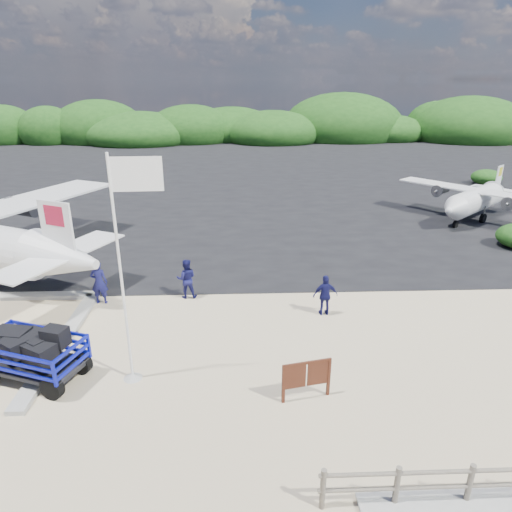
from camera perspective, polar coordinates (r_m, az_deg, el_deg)
The scene contains 12 objects.
ground at distance 14.39m, azimuth -7.63°, elevation -13.58°, with size 160.00×160.00×0.00m, color beige.
asphalt_apron at distance 42.58m, azimuth -4.18°, elevation 10.11°, with size 90.00×50.00×0.04m, color #B2B2B2, non-canonical shape.
vegetation_band at distance 67.28m, azimuth -3.57°, elevation 14.21°, with size 124.00×8.00×4.40m, color #B2B2B2, non-canonical shape.
fence at distance 11.57m, azimuth 24.71°, elevation -26.17°, with size 6.40×2.00×1.10m, color #B2B2B2, non-canonical shape.
baggage_cart at distance 15.26m, azimuth -25.64°, elevation -13.54°, with size 3.09×1.77×1.55m, color #0B12A6, non-canonical shape.
flagpole at distance 14.29m, azimuth -15.12°, elevation -14.51°, with size 1.31×0.54×6.53m, color white, non-canonical shape.
signboard at distance 13.17m, azimuth 6.20°, elevation -17.25°, with size 1.47×0.14×1.21m, color #532717, non-canonical shape.
crew_a at distance 18.57m, azimuth -19.02°, elevation -3.12°, with size 0.64×0.42×1.76m, color #15154E.
crew_b at distance 18.26m, azimuth -8.70°, elevation -2.81°, with size 0.79×0.61×1.62m, color #15154E.
crew_c at distance 16.96m, azimuth 8.66°, elevation -4.87°, with size 0.91×0.38×1.56m, color #15154E.
aircraft_large at distance 40.53m, azimuth 10.47°, elevation 9.25°, with size 17.24×17.24×5.17m, color #B2B2B2, non-canonical shape.
aircraft_small at distance 43.63m, azimuth -20.63°, elevation 9.09°, with size 8.01×8.01×2.88m, color #B2B2B2, non-canonical shape.
Camera 1 is at (1.39, -11.77, 8.17)m, focal length 32.00 mm.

